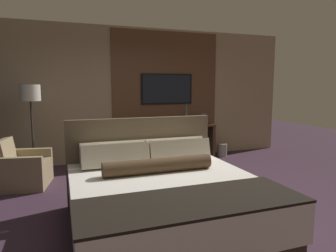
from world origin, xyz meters
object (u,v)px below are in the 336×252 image
Objects in this scene: desk_chair at (163,140)px; waste_bin at (222,150)px; tv at (167,89)px; armchair_by_window at (23,170)px; desk at (170,136)px; floor_lamp at (30,100)px; bed at (164,198)px; vase_tall at (186,113)px; vase_short at (203,118)px.

waste_bin is at bearing 26.03° from desk_chair.
tv is 1.37× the size of armchair_by_window.
desk is 2.83m from floor_lamp.
desk is at bearing -90.00° from tv.
tv is 4.15× the size of waste_bin.
desk_chair is (0.82, 2.42, 0.18)m from bed.
armchair_by_window is at bearing -158.53° from tv.
waste_bin is at bearing 3.10° from floor_lamp.
vase_tall is at bearing 7.09° from floor_lamp.
tv is at bearing 11.49° from floor_lamp.
vase_short reaches higher than desk_chair.
vase_short is (0.79, 0.02, 0.35)m from desk.
vase_short reaches higher than waste_bin.
desk_chair is 3.95× the size of vase_short.
waste_bin is at bearing -15.42° from tv.
tv reaches higher than vase_short.
desk is 6.75× the size of waste_bin.
bed is 2.66m from armchair_by_window.
vase_tall is 0.41m from vase_short.
vase_short is at bearing -65.57° from armchair_by_window.
armchair_by_window is 3.02× the size of waste_bin.
desk_chair is (-0.36, -0.56, 0.02)m from desk.
vase_tall reaches higher than desk_chair.
floor_lamp reaches higher than armchair_by_window.
bed reaches higher than waste_bin.
desk is (1.17, 2.98, 0.16)m from bed.
desk is 2.11× the size of desk_chair.
tv is at bearing 75.74° from desk_chair.
vase_short is at bearing 163.01° from waste_bin.
armchair_by_window is at bearing -162.52° from desk.
vase_tall is (0.40, -0.16, -0.53)m from tv.
desk_chair is at bearing 71.31° from bed.
armchair_by_window is 0.53× the size of floor_lamp.
desk_chair is 1.90× the size of vase_tall.
desk is 0.66m from desk_chair.
vase_tall is (0.75, 0.62, 0.45)m from desk_chair.
vase_tall is 1.69× the size of waste_bin.
vase_short is 0.85m from waste_bin.
vase_tall is (0.40, 0.06, 0.47)m from desk.
vase_tall is at bearing -22.24° from tv.
bed is at bearing -98.45° from desk_chair.
desk is 1.03m from tv.
waste_bin is (1.22, -0.12, -0.38)m from desk.
vase_tall reaches higher than bed.
armchair_by_window is (-2.46, -0.33, -0.28)m from desk_chair.
desk is at bearing -62.14° from armchair_by_window.
desk is at bearing 67.82° from desk_chair.
vase_tall is at bearing 8.21° from desk.
desk is at bearing -178.89° from vase_short.
waste_bin is at bearing -11.91° from vase_tall.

